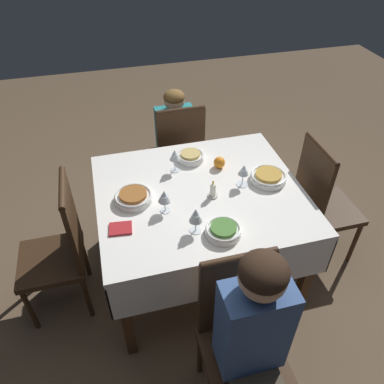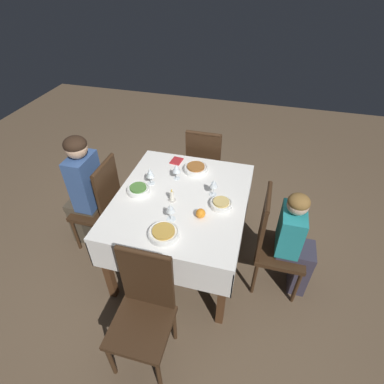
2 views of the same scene
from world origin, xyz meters
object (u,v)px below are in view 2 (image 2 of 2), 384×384
object	(u,v)px
chair_north	(273,240)
person_child_teal	(295,241)
bowl_east	(163,233)
candle_centerpiece	(172,197)
wine_glass_east	(171,209)
bowl_north	(221,204)
wine_glass_south	(150,173)
dining_table	(181,206)
wine_glass_west	(176,169)
chair_east	(144,308)
chair_south	(101,203)
person_adult_denim	(83,187)
wine_glass_north	(214,184)
bowl_south	(138,189)
napkin_red_folded	(177,161)
orange_fruit	(201,213)
chair_west	(205,165)
bowl_west	(196,168)

from	to	relation	value
chair_north	person_child_teal	xyz separation A→B (m)	(0.00, 0.17, 0.04)
bowl_east	candle_centerpiece	world-z (taller)	candle_centerpiece
person_child_teal	wine_glass_east	size ratio (longest dim) A/B	6.81
bowl_north	wine_glass_south	bearing A→B (deg)	-102.04
dining_table	chair_north	size ratio (longest dim) A/B	1.27
dining_table	wine_glass_west	bearing A→B (deg)	-154.99
chair_east	person_child_teal	distance (m)	1.28
chair_south	person_adult_denim	xyz separation A→B (m)	(0.00, -0.15, 0.16)
chair_north	wine_glass_north	distance (m)	0.68
chair_east	bowl_south	bearing A→B (deg)	112.88
wine_glass_north	wine_glass_west	bearing A→B (deg)	-111.21
bowl_north	wine_glass_west	xyz separation A→B (m)	(-0.27, -0.45, 0.08)
chair_south	napkin_red_folded	xyz separation A→B (m)	(-0.49, 0.60, 0.26)
person_child_teal	bowl_east	bearing A→B (deg)	112.36
chair_east	orange_fruit	size ratio (longest dim) A/B	12.99
dining_table	chair_south	size ratio (longest dim) A/B	1.27
chair_north	orange_fruit	world-z (taller)	chair_north
person_child_teal	wine_glass_south	world-z (taller)	person_child_teal
chair_west	bowl_south	xyz separation A→B (m)	(0.90, -0.38, 0.29)
chair_west	wine_glass_east	xyz separation A→B (m)	(1.15, -0.01, 0.37)
wine_glass_south	person_child_teal	bearing A→B (deg)	82.96
wine_glass_north	chair_south	bearing A→B (deg)	-85.43
napkin_red_folded	chair_south	bearing A→B (deg)	-50.86
chair_east	bowl_north	distance (m)	0.96
bowl_north	bowl_west	bearing A→B (deg)	-143.56
wine_glass_south	bowl_west	xyz separation A→B (m)	(-0.29, 0.33, -0.08)
bowl_west	wine_glass_west	xyz separation A→B (m)	(0.16, -0.14, 0.08)
wine_glass_east	candle_centerpiece	distance (m)	0.23
dining_table	wine_glass_north	world-z (taller)	wine_glass_north
chair_east	bowl_south	size ratio (longest dim) A/B	5.09
chair_west	chair_east	world-z (taller)	same
bowl_east	orange_fruit	xyz separation A→B (m)	(-0.25, 0.21, 0.01)
person_child_teal	bowl_north	bearing A→B (deg)	88.27
dining_table	chair_east	distance (m)	0.89
bowl_north	chair_north	bearing A→B (deg)	87.63
wine_glass_south	bowl_north	world-z (taller)	wine_glass_south
orange_fruit	bowl_east	bearing A→B (deg)	-40.11
candle_centerpiece	orange_fruit	size ratio (longest dim) A/B	1.58
chair_east	wine_glass_east	size ratio (longest dim) A/B	6.55
dining_table	orange_fruit	xyz separation A→B (m)	(0.19, 0.21, 0.14)
wine_glass_east	candle_centerpiece	size ratio (longest dim) A/B	1.26
person_adult_denim	orange_fruit	world-z (taller)	person_adult_denim
chair_west	orange_fruit	size ratio (longest dim) A/B	12.99
chair_north	candle_centerpiece	bearing A→B (deg)	91.04
bowl_north	wine_glass_west	distance (m)	0.53
wine_glass_east	orange_fruit	bearing A→B (deg)	111.52
chair_north	bowl_east	world-z (taller)	chair_north
chair_south	bowl_south	world-z (taller)	chair_south
bowl_west	orange_fruit	world-z (taller)	orange_fruit
dining_table	napkin_red_folded	xyz separation A→B (m)	(-0.50, -0.19, 0.11)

